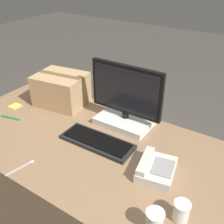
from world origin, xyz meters
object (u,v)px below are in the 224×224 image
at_px(monitor, 126,104).
at_px(paper_cup_right, 181,211).
at_px(spoon, 24,165).
at_px(pen_marker, 11,118).
at_px(desk_phone, 155,168).
at_px(cardboard_box, 61,89).
at_px(keyboard, 97,141).
at_px(paper_cup_left, 154,221).
at_px(sticky_note_pad, 15,106).

xyz_separation_m(monitor, paper_cup_right, (0.57, -0.50, -0.10)).
height_order(spoon, pen_marker, pen_marker).
distance_m(desk_phone, paper_cup_right, 0.28).
distance_m(paper_cup_right, cardboard_box, 1.20).
distance_m(cardboard_box, pen_marker, 0.40).
bearing_deg(keyboard, paper_cup_right, -22.08).
relative_size(monitor, paper_cup_left, 4.62).
relative_size(paper_cup_left, spoon, 0.63).
relative_size(keyboard, sticky_note_pad, 6.14).
distance_m(monitor, pen_marker, 0.79).
bearing_deg(sticky_note_pad, paper_cup_left, -15.70).
xyz_separation_m(monitor, pen_marker, (-0.68, -0.38, -0.14)).
height_order(keyboard, pen_marker, keyboard).
distance_m(monitor, paper_cup_right, 0.77).
bearing_deg(paper_cup_right, spoon, -170.33).
xyz_separation_m(paper_cup_right, spoon, (-0.80, -0.14, -0.05)).
height_order(paper_cup_right, cardboard_box, cardboard_box).
distance_m(keyboard, spoon, 0.42).
bearing_deg(sticky_note_pad, keyboard, -1.84).
xyz_separation_m(paper_cup_left, sticky_note_pad, (-1.29, 0.36, -0.05)).
xyz_separation_m(spoon, pen_marker, (-0.45, 0.27, 0.00)).
bearing_deg(monitor, desk_phone, -40.74).
height_order(paper_cup_right, spoon, paper_cup_right).
relative_size(paper_cup_left, cardboard_box, 0.27).
bearing_deg(pen_marker, keyboard, -4.21).
height_order(pen_marker, sticky_note_pad, pen_marker).
relative_size(keyboard, spoon, 2.70).
xyz_separation_m(keyboard, cardboard_box, (-0.51, 0.26, 0.10)).
relative_size(pen_marker, sticky_note_pad, 2.05).
xyz_separation_m(monitor, paper_cup_left, (0.50, -0.61, -0.09)).
distance_m(paper_cup_left, cardboard_box, 1.19).
xyz_separation_m(paper_cup_left, cardboard_box, (-1.03, 0.59, 0.06)).
distance_m(paper_cup_right, spoon, 0.82).
bearing_deg(desk_phone, monitor, 128.23).
relative_size(spoon, sticky_note_pad, 2.28).
height_order(desk_phone, paper_cup_right, paper_cup_right).
height_order(paper_cup_right, pen_marker, paper_cup_right).
bearing_deg(paper_cup_left, keyboard, 147.23).
height_order(keyboard, desk_phone, desk_phone).
relative_size(paper_cup_right, spoon, 0.57).
height_order(desk_phone, paper_cup_left, paper_cup_left).
height_order(monitor, desk_phone, monitor).
relative_size(monitor, keyboard, 1.08).
height_order(paper_cup_left, cardboard_box, cardboard_box).
relative_size(monitor, pen_marker, 3.25).
relative_size(paper_cup_right, pen_marker, 0.63).
bearing_deg(keyboard, monitor, 83.34).
relative_size(cardboard_box, pen_marker, 2.57).
relative_size(monitor, cardboard_box, 1.26).
xyz_separation_m(desk_phone, paper_cup_left, (0.13, -0.30, 0.02)).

